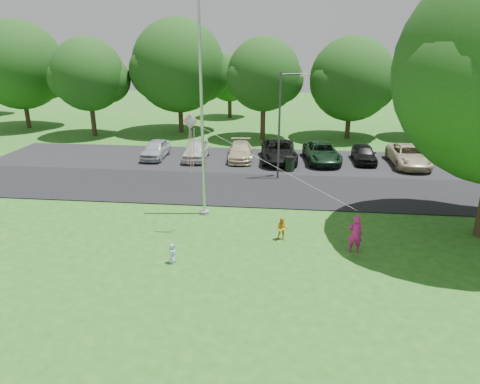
# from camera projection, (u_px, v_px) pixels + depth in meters

# --- Properties ---
(ground) EXTENTS (120.00, 120.00, 0.00)m
(ground) POSITION_uv_depth(u_px,v_px,m) (269.00, 265.00, 16.83)
(ground) COLOR #25641A
(ground) RESTS_ON ground
(park_road) EXTENTS (60.00, 6.00, 0.06)m
(park_road) POSITION_uv_depth(u_px,v_px,m) (276.00, 190.00, 25.25)
(park_road) COLOR black
(park_road) RESTS_ON ground
(parking_strip) EXTENTS (42.00, 7.00, 0.06)m
(parking_strip) POSITION_uv_depth(u_px,v_px,m) (278.00, 161.00, 31.34)
(parking_strip) COLOR black
(parking_strip) RESTS_ON ground
(flagpole) EXTENTS (0.50, 0.50, 10.00)m
(flagpole) POSITION_uv_depth(u_px,v_px,m) (202.00, 133.00, 20.48)
(flagpole) COLOR #B7BABF
(flagpole) RESTS_ON ground
(street_lamp) EXTENTS (1.75, 0.93, 6.65)m
(street_lamp) POSITION_uv_depth(u_px,v_px,m) (283.00, 116.00, 26.07)
(street_lamp) COLOR #3F3F44
(street_lamp) RESTS_ON ground
(trash_can) EXTENTS (0.66, 0.66, 1.05)m
(trash_can) POSITION_uv_depth(u_px,v_px,m) (290.00, 164.00, 28.68)
(trash_can) COLOR black
(trash_can) RESTS_ON ground
(tree_row) EXTENTS (64.35, 11.94, 10.88)m
(tree_row) POSITION_uv_depth(u_px,v_px,m) (301.00, 73.00, 37.46)
(tree_row) COLOR #332316
(tree_row) RESTS_ON ground
(horizon_trees) EXTENTS (77.46, 7.20, 7.02)m
(horizon_trees) POSITION_uv_depth(u_px,v_px,m) (321.00, 80.00, 46.72)
(horizon_trees) COLOR #332316
(horizon_trees) RESTS_ON ground
(parked_cars) EXTENTS (20.22, 5.49, 1.48)m
(parked_cars) POSITION_uv_depth(u_px,v_px,m) (292.00, 152.00, 30.92)
(parked_cars) COLOR #B2B7BF
(parked_cars) RESTS_ON ground
(woman) EXTENTS (0.60, 0.39, 1.63)m
(woman) POSITION_uv_depth(u_px,v_px,m) (355.00, 234.00, 17.66)
(woman) COLOR #C81A7C
(woman) RESTS_ON ground
(child_yellow) EXTENTS (0.54, 0.43, 1.06)m
(child_yellow) POSITION_uv_depth(u_px,v_px,m) (282.00, 229.00, 18.82)
(child_yellow) COLOR orange
(child_yellow) RESTS_ON ground
(child_blue) EXTENTS (0.32, 0.44, 0.84)m
(child_blue) POSITION_uv_depth(u_px,v_px,m) (172.00, 253.00, 16.88)
(child_blue) COLOR #8EBBDA
(child_blue) RESTS_ON ground
(kite) EXTENTS (7.37, 1.48, 3.61)m
(kite) POSITION_uv_depth(u_px,v_px,m) (194.00, 133.00, 18.18)
(kite) COLOR pink
(kite) RESTS_ON ground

